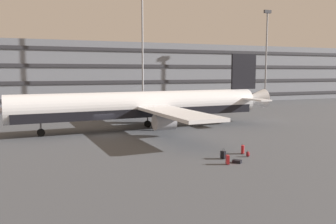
{
  "coord_description": "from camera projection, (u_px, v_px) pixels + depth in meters",
  "views": [
    {
      "loc": [
        -8.31,
        -42.08,
        7.52
      ],
      "look_at": [
        6.2,
        -5.17,
        3.0
      ],
      "focal_mm": 38.01,
      "sensor_mm": 36.0,
      "label": 1
    }
  ],
  "objects": [
    {
      "name": "ground_plane",
      "position": [
        104.0,
        134.0,
        42.79
      ],
      "size": [
        600.0,
        600.0,
        0.0
      ],
      "primitive_type": "plane",
      "color": "#424449"
    },
    {
      "name": "terminal_structure",
      "position": [
        67.0,
        74.0,
        80.85
      ],
      "size": [
        167.76,
        15.25,
        14.01
      ],
      "color": "slate",
      "rests_on": "ground_plane"
    },
    {
      "name": "suitcase_small",
      "position": [
        243.0,
        149.0,
        32.61
      ],
      "size": [
        0.44,
        0.45,
        0.95
      ],
      "color": "#B21E23",
      "rests_on": "ground_plane"
    },
    {
      "name": "light_mast_center_left",
      "position": [
        142.0,
        34.0,
        70.52
      ],
      "size": [
        1.8,
        0.5,
        26.54
      ],
      "color": "gray",
      "rests_on": "ground_plane"
    },
    {
      "name": "airliner",
      "position": [
        145.0,
        106.0,
        46.29
      ],
      "size": [
        38.56,
        31.23,
        10.08
      ],
      "color": "silver",
      "rests_on": "ground_plane"
    },
    {
      "name": "backpack_large",
      "position": [
        248.0,
        154.0,
        31.48
      ],
      "size": [
        0.34,
        0.26,
        0.54
      ],
      "color": "maroon",
      "rests_on": "ground_plane"
    },
    {
      "name": "suitcase_upright",
      "position": [
        228.0,
        160.0,
        28.88
      ],
      "size": [
        0.33,
        0.46,
        0.88
      ],
      "color": "#B21E23",
      "rests_on": "ground_plane"
    },
    {
      "name": "light_mast_center_right",
      "position": [
        266.0,
        50.0,
        81.65
      ],
      "size": [
        1.8,
        0.5,
        21.41
      ],
      "color": "gray",
      "rests_on": "ground_plane"
    },
    {
      "name": "suitcase_navy",
      "position": [
        223.0,
        155.0,
        30.75
      ],
      "size": [
        0.39,
        0.5,
        0.86
      ],
      "color": "black",
      "rests_on": "ground_plane"
    },
    {
      "name": "suitcase_laid_flat",
      "position": [
        237.0,
        161.0,
        29.41
      ],
      "size": [
        0.82,
        0.86,
        0.25
      ],
      "color": "black",
      "rests_on": "ground_plane"
    }
  ]
}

